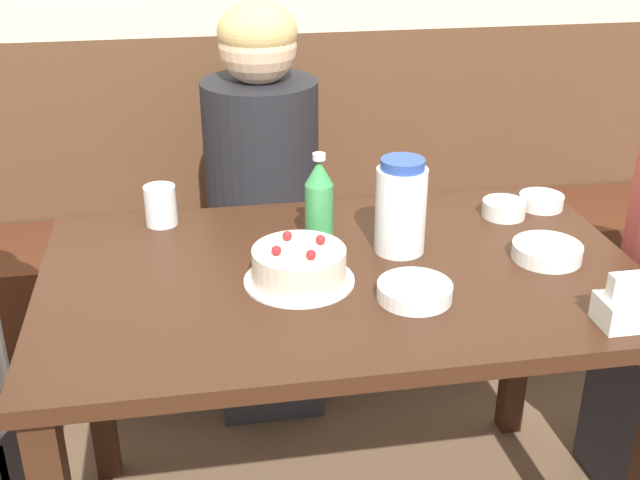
{
  "coord_description": "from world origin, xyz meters",
  "views": [
    {
      "loc": [
        -0.3,
        -1.46,
        1.53
      ],
      "look_at": [
        -0.04,
        0.05,
        0.8
      ],
      "focal_mm": 45.0,
      "sensor_mm": 36.0,
      "label": 1
    }
  ],
  "objects_px": {
    "bench_seat": "(291,293)",
    "water_pitcher": "(401,207)",
    "birthday_cake": "(299,266)",
    "soju_bottle": "(319,203)",
    "person_dark_striped": "(264,224)",
    "glass_water_tall": "(161,205)",
    "bowl_soup_white": "(415,291)",
    "bowl_side_dish": "(547,251)",
    "napkin_holder": "(629,306)",
    "bowl_sauce_shallow": "(504,209)",
    "bowl_rice_small": "(541,201)"
  },
  "relations": [
    {
      "from": "bench_seat",
      "to": "water_pitcher",
      "type": "xyz_separation_m",
      "value": [
        0.14,
        -0.76,
        0.62
      ]
    },
    {
      "from": "birthday_cake",
      "to": "soju_bottle",
      "type": "height_order",
      "value": "soju_bottle"
    },
    {
      "from": "birthday_cake",
      "to": "person_dark_striped",
      "type": "distance_m",
      "value": 0.71
    },
    {
      "from": "glass_water_tall",
      "to": "bowl_soup_white",
      "type": "bearing_deg",
      "value": -42.35
    },
    {
      "from": "birthday_cake",
      "to": "bowl_side_dish",
      "type": "height_order",
      "value": "birthday_cake"
    },
    {
      "from": "bench_seat",
      "to": "soju_bottle",
      "type": "relative_size",
      "value": 12.06
    },
    {
      "from": "napkin_holder",
      "to": "bench_seat",
      "type": "bearing_deg",
      "value": 112.91
    },
    {
      "from": "birthday_cake",
      "to": "water_pitcher",
      "type": "xyz_separation_m",
      "value": [
        0.24,
        0.11,
        0.07
      ]
    },
    {
      "from": "water_pitcher",
      "to": "bowl_soup_white",
      "type": "height_order",
      "value": "water_pitcher"
    },
    {
      "from": "bowl_soup_white",
      "to": "glass_water_tall",
      "type": "height_order",
      "value": "glass_water_tall"
    },
    {
      "from": "soju_bottle",
      "to": "bowl_side_dish",
      "type": "xyz_separation_m",
      "value": [
        0.47,
        -0.15,
        -0.09
      ]
    },
    {
      "from": "napkin_holder",
      "to": "bowl_sauce_shallow",
      "type": "bearing_deg",
      "value": 94.24
    },
    {
      "from": "bowl_sauce_shallow",
      "to": "glass_water_tall",
      "type": "height_order",
      "value": "glass_water_tall"
    },
    {
      "from": "bowl_rice_small",
      "to": "bowl_side_dish",
      "type": "xyz_separation_m",
      "value": [
        -0.11,
        -0.27,
        0.0
      ]
    },
    {
      "from": "bench_seat",
      "to": "bowl_side_dish",
      "type": "xyz_separation_m",
      "value": [
        0.45,
        -0.85,
        0.53
      ]
    },
    {
      "from": "bowl_rice_small",
      "to": "bowl_sauce_shallow",
      "type": "bearing_deg",
      "value": -162.29
    },
    {
      "from": "napkin_holder",
      "to": "glass_water_tall",
      "type": "xyz_separation_m",
      "value": [
        -0.85,
        0.61,
        0.01
      ]
    },
    {
      "from": "birthday_cake",
      "to": "bowl_soup_white",
      "type": "height_order",
      "value": "birthday_cake"
    },
    {
      "from": "glass_water_tall",
      "to": "person_dark_striped",
      "type": "relative_size",
      "value": 0.08
    },
    {
      "from": "bench_seat",
      "to": "bowl_rice_small",
      "type": "height_order",
      "value": "bowl_rice_small"
    },
    {
      "from": "bench_seat",
      "to": "water_pitcher",
      "type": "distance_m",
      "value": 0.99
    },
    {
      "from": "bowl_soup_white",
      "to": "napkin_holder",
      "type": "bearing_deg",
      "value": -23.73
    },
    {
      "from": "napkin_holder",
      "to": "bowl_soup_white",
      "type": "distance_m",
      "value": 0.4
    },
    {
      "from": "water_pitcher",
      "to": "bowl_sauce_shallow",
      "type": "relative_size",
      "value": 2.04
    },
    {
      "from": "bowl_sauce_shallow",
      "to": "napkin_holder",
      "type": "bearing_deg",
      "value": -85.76
    },
    {
      "from": "bench_seat",
      "to": "birthday_cake",
      "type": "bearing_deg",
      "value": -96.35
    },
    {
      "from": "soju_bottle",
      "to": "glass_water_tall",
      "type": "height_order",
      "value": "soju_bottle"
    },
    {
      "from": "water_pitcher",
      "to": "napkin_holder",
      "type": "distance_m",
      "value": 0.51
    },
    {
      "from": "napkin_holder",
      "to": "bowl_rice_small",
      "type": "distance_m",
      "value": 0.55
    },
    {
      "from": "water_pitcher",
      "to": "bowl_sauce_shallow",
      "type": "height_order",
      "value": "water_pitcher"
    },
    {
      "from": "water_pitcher",
      "to": "napkin_holder",
      "type": "relative_size",
      "value": 1.93
    },
    {
      "from": "napkin_holder",
      "to": "person_dark_striped",
      "type": "distance_m",
      "value": 1.13
    },
    {
      "from": "bowl_soup_white",
      "to": "bowl_rice_small",
      "type": "distance_m",
      "value": 0.58
    },
    {
      "from": "napkin_holder",
      "to": "bowl_soup_white",
      "type": "height_order",
      "value": "napkin_holder"
    },
    {
      "from": "birthday_cake",
      "to": "bowl_soup_white",
      "type": "distance_m",
      "value": 0.24
    },
    {
      "from": "bench_seat",
      "to": "soju_bottle",
      "type": "distance_m",
      "value": 0.93
    },
    {
      "from": "bench_seat",
      "to": "glass_water_tall",
      "type": "xyz_separation_m",
      "value": [
        -0.37,
        -0.53,
        0.56
      ]
    },
    {
      "from": "water_pitcher",
      "to": "bowl_rice_small",
      "type": "distance_m",
      "value": 0.45
    },
    {
      "from": "bench_seat",
      "to": "water_pitcher",
      "type": "relative_size",
      "value": 12.26
    },
    {
      "from": "bowl_soup_white",
      "to": "bowl_side_dish",
      "type": "height_order",
      "value": "bowl_side_dish"
    },
    {
      "from": "water_pitcher",
      "to": "bowl_rice_small",
      "type": "xyz_separation_m",
      "value": [
        0.41,
        0.17,
        -0.09
      ]
    },
    {
      "from": "glass_water_tall",
      "to": "bowl_side_dish",
      "type": "bearing_deg",
      "value": -21.75
    },
    {
      "from": "glass_water_tall",
      "to": "person_dark_striped",
      "type": "distance_m",
      "value": 0.48
    },
    {
      "from": "soju_bottle",
      "to": "glass_water_tall",
      "type": "bearing_deg",
      "value": 153.05
    },
    {
      "from": "bowl_side_dish",
      "to": "bowl_sauce_shallow",
      "type": "relative_size",
      "value": 1.44
    },
    {
      "from": "bowl_rice_small",
      "to": "soju_bottle",
      "type": "bearing_deg",
      "value": -168.4
    },
    {
      "from": "bowl_side_dish",
      "to": "glass_water_tall",
      "type": "height_order",
      "value": "glass_water_tall"
    },
    {
      "from": "birthday_cake",
      "to": "napkin_holder",
      "type": "xyz_separation_m",
      "value": [
        0.57,
        -0.27,
        0.0
      ]
    },
    {
      "from": "bowl_rice_small",
      "to": "person_dark_striped",
      "type": "distance_m",
      "value": 0.79
    },
    {
      "from": "bench_seat",
      "to": "bowl_soup_white",
      "type": "height_order",
      "value": "bowl_soup_white"
    }
  ]
}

